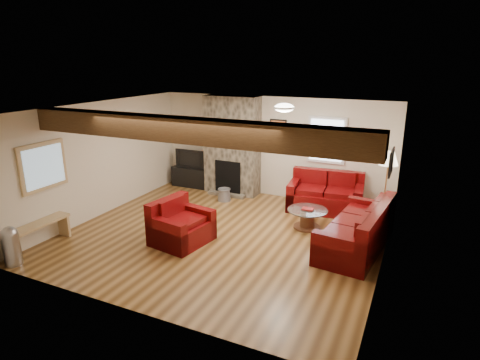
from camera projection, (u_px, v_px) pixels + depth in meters
The scene contains 18 objects.
room at pixel (222, 175), 7.62m from camera, with size 8.00×8.00×8.00m.
oak_beam at pixel (184, 130), 6.22m from camera, with size 6.00×0.36×0.38m, color #35210F.
chimney_breast at pixel (232, 147), 10.19m from camera, with size 1.40×0.67×2.50m.
back_window at pixel (326, 140), 9.34m from camera, with size 0.90×0.08×1.10m, color silver, non-canonical shape.
hatch_window at pixel (43, 166), 7.45m from camera, with size 0.08×1.00×0.90m, color tan, non-canonical shape.
ceiling_dome at pixel (284, 109), 7.69m from camera, with size 0.40×0.40×0.18m, color white, non-canonical shape.
artwork_back at pixel (278, 130), 9.78m from camera, with size 0.42×0.06×0.52m, color black, non-canonical shape.
artwork_right at pixel (391, 162), 6.54m from camera, with size 0.06×0.55×0.42m, color black, non-canonical shape.
sofa_three at pixel (357, 226), 7.34m from camera, with size 2.21×0.92×0.85m, color #450408, non-canonical shape.
loveseat at pixel (326, 192), 9.18m from camera, with size 1.65×0.95×0.88m, color #450408, non-canonical shape.
armchair_red at pixel (182, 222), 7.56m from camera, with size 1.02×0.89×0.82m, color #450408, non-canonical shape.
coffee_table at pixel (307, 219), 8.27m from camera, with size 0.82×0.82×0.43m.
tv_cabinet at pixel (192, 177), 11.00m from camera, with size 1.07×0.43×0.54m, color black.
television at pixel (191, 158), 10.85m from camera, with size 0.87×0.11×0.50m, color black.
floor_lamp at pixel (388, 162), 8.26m from camera, with size 0.40×0.40×1.55m.
pine_bench at pixel (39, 236), 7.39m from camera, with size 0.30×1.27×0.48m, color tan, non-canonical shape.
pedal_bin at pixel (11, 246), 6.75m from camera, with size 0.28×0.28×0.70m, color #A0A1A5, non-canonical shape.
coal_bucket at pixel (224, 194), 9.90m from camera, with size 0.33×0.33×0.31m, color gray, non-canonical shape.
Camera 1 is at (3.39, -6.49, 3.37)m, focal length 30.00 mm.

